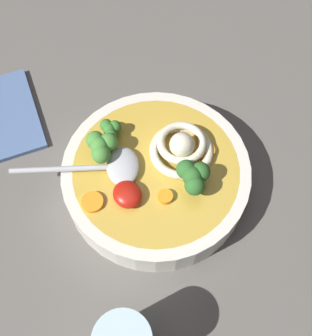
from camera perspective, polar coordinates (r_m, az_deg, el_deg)
The scene contains 11 objects.
table_slab at distance 62.73cm, azimuth -3.75°, elevation -3.42°, with size 135.51×135.51×3.10cm, color #5B5651.
soup_bowl at distance 59.15cm, azimuth -0.00°, elevation -1.12°, with size 25.93×25.93×5.07cm.
noodle_pile at distance 57.28cm, azimuth 3.48°, elevation 2.82°, with size 9.72×9.53×3.91cm.
soup_spoon at distance 56.46cm, azimuth -6.02°, elevation 0.14°, with size 11.73×16.51×1.60cm.
chili_sauce_dollop at distance 54.35cm, azimuth -3.91°, elevation -3.58°, with size 4.08×3.67×1.84cm, color #B2190F.
broccoli_floret_left at distance 58.50cm, azimuth -6.25°, elevation 5.28°, with size 3.47×2.99×2.75cm.
broccoli_floret_rear at distance 56.35cm, azimuth -7.48°, elevation 3.00°, with size 4.92×4.23×3.89cm.
broccoli_floret_center at distance 53.80cm, azimuth 5.08°, elevation -1.08°, with size 5.09×4.38×4.03cm.
carrot_slice_extra_b at distance 54.71cm, azimuth 1.28°, elevation -3.92°, with size 2.01×2.01×0.72cm, color orange.
carrot_slice_near_spoon at distance 58.27cm, azimuth 6.68°, elevation 2.32°, with size 2.72×2.72×0.73cm, color orange.
carrot_slice_far at distance 55.10cm, azimuth -8.63°, elevation -4.59°, with size 2.90×2.90×0.56cm, color orange.
Camera 1 is at (-24.09, 11.00, 58.42)cm, focal length 44.87 mm.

